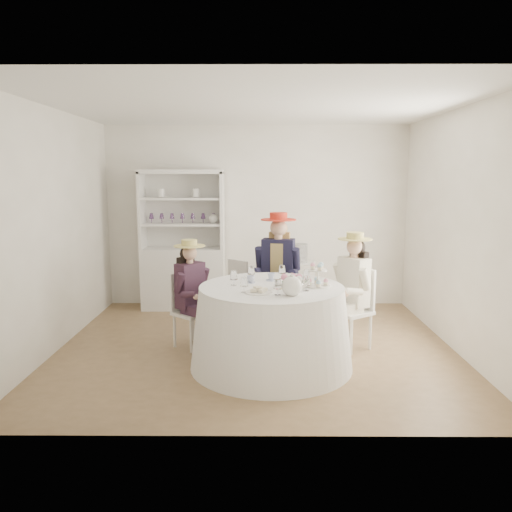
{
  "coord_description": "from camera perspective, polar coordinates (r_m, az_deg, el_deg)",
  "views": [
    {
      "loc": [
        0.03,
        -5.52,
        1.96
      ],
      "look_at": [
        0.0,
        0.1,
        1.05
      ],
      "focal_mm": 35.0,
      "sensor_mm": 36.0,
      "label": 1
    }
  ],
  "objects": [
    {
      "name": "wall_left",
      "position": [
        6.01,
        -22.02,
        2.69
      ],
      "size": [
        0.0,
        4.5,
        4.5
      ],
      "primitive_type": "plane",
      "rotation": [
        1.57,
        0.0,
        1.57
      ],
      "color": "silver",
      "rests_on": "ground"
    },
    {
      "name": "side_table",
      "position": [
        7.47,
        4.8,
        -3.33
      ],
      "size": [
        0.54,
        0.54,
        0.69
      ],
      "primitive_type": "cube",
      "rotation": [
        0.0,
        0.0,
        -0.26
      ],
      "color": "silver",
      "rests_on": "ground"
    },
    {
      "name": "flower_arrangement",
      "position": [
        5.01,
        4.31,
        -2.66
      ],
      "size": [
        0.18,
        0.18,
        0.07
      ],
      "rotation": [
        0.0,
        0.0,
        0.07
      ],
      "color": "pink",
      "rests_on": "tea_table"
    },
    {
      "name": "stemware_set",
      "position": [
        5.06,
        1.79,
        -2.64
      ],
      "size": [
        0.83,
        0.83,
        0.15
      ],
      "color": "white",
      "rests_on": "tea_table"
    },
    {
      "name": "teacup_c",
      "position": [
        5.21,
        4.92,
        -2.81
      ],
      "size": [
        0.09,
        0.09,
        0.07
      ],
      "primitive_type": "imported",
      "rotation": [
        0.0,
        0.0,
        -0.07
      ],
      "color": "white",
      "rests_on": "tea_table"
    },
    {
      "name": "sandwich_plate",
      "position": [
        4.79,
        0.33,
        -4.06
      ],
      "size": [
        0.26,
        0.26,
        0.06
      ],
      "rotation": [
        0.0,
        0.0,
        0.05
      ],
      "color": "white",
      "rests_on": "tea_table"
    },
    {
      "name": "ceiling",
      "position": [
        5.57,
        -0.01,
        16.82
      ],
      "size": [
        4.5,
        4.5,
        0.0
      ],
      "primitive_type": "plane",
      "rotation": [
        3.14,
        0.0,
        0.0
      ],
      "color": "white",
      "rests_on": "wall_back"
    },
    {
      "name": "teacup_b",
      "position": [
        5.34,
        1.74,
        -2.45
      ],
      "size": [
        0.1,
        0.1,
        0.07
      ],
      "primitive_type": "imported",
      "rotation": [
        0.0,
        0.0,
        -0.3
      ],
      "color": "white",
      "rests_on": "tea_table"
    },
    {
      "name": "wall_right",
      "position": [
        5.98,
        22.11,
        2.66
      ],
      "size": [
        0.0,
        4.5,
        4.5
      ],
      "primitive_type": "plane",
      "rotation": [
        1.57,
        0.0,
        -1.57
      ],
      "color": "silver",
      "rests_on": "ground"
    },
    {
      "name": "table_teapot",
      "position": [
        4.69,
        4.16,
        -3.46
      ],
      "size": [
        0.27,
        0.2,
        0.21
      ],
      "rotation": [
        0.0,
        0.0,
        -0.09
      ],
      "color": "white",
      "rests_on": "tea_table"
    },
    {
      "name": "guest_right",
      "position": [
        5.71,
        10.93,
        -3.16
      ],
      "size": [
        0.57,
        0.54,
        1.34
      ],
      "rotation": [
        0.0,
        0.0,
        -0.95
      ],
      "color": "silver",
      "rests_on": "ground"
    },
    {
      "name": "guest_left",
      "position": [
        5.72,
        -7.38,
        -3.57
      ],
      "size": [
        0.53,
        0.52,
        1.25
      ],
      "rotation": [
        0.0,
        0.0,
        0.86
      ],
      "color": "silver",
      "rests_on": "ground"
    },
    {
      "name": "tea_table",
      "position": [
        5.19,
        1.76,
        -8.06
      ],
      "size": [
        1.67,
        1.67,
        0.85
      ],
      "rotation": [
        0.0,
        0.0,
        -0.31
      ],
      "color": "white",
      "rests_on": "ground"
    },
    {
      "name": "wall_front",
      "position": [
        3.58,
        -0.21,
        -0.62
      ],
      "size": [
        4.5,
        0.0,
        4.5
      ],
      "primitive_type": "plane",
      "rotation": [
        -1.57,
        0.0,
        0.0
      ],
      "color": "silver",
      "rests_on": "ground"
    },
    {
      "name": "teacup_a",
      "position": [
        5.23,
        -0.61,
        -2.73
      ],
      "size": [
        0.09,
        0.09,
        0.07
      ],
      "primitive_type": "imported",
      "rotation": [
        0.0,
        0.0,
        0.12
      ],
      "color": "white",
      "rests_on": "tea_table"
    },
    {
      "name": "wall_back",
      "position": [
        7.55,
        0.09,
        4.55
      ],
      "size": [
        4.5,
        0.0,
        4.5
      ],
      "primitive_type": "plane",
      "rotation": [
        1.57,
        0.0,
        0.0
      ],
      "color": "silver",
      "rests_on": "ground"
    },
    {
      "name": "guest_mid",
      "position": [
        6.12,
        2.51,
        -1.19
      ],
      "size": [
        0.57,
        0.6,
        1.52
      ],
      "rotation": [
        0.0,
        0.0,
        -0.21
      ],
      "color": "silver",
      "rests_on": "ground"
    },
    {
      "name": "hatbox",
      "position": [
        7.38,
        4.85,
        0.32
      ],
      "size": [
        0.33,
        0.33,
        0.27
      ],
      "primitive_type": "cylinder",
      "rotation": [
        0.0,
        0.0,
        0.26
      ],
      "color": "black",
      "rests_on": "side_table"
    },
    {
      "name": "hutch",
      "position": [
        7.46,
        -8.26,
        -0.43
      ],
      "size": [
        1.36,
        0.85,
        2.04
      ],
      "rotation": [
        0.0,
        0.0,
        -0.35
      ],
      "color": "silver",
      "rests_on": "ground"
    },
    {
      "name": "ground",
      "position": [
        5.86,
        -0.01,
        -10.35
      ],
      "size": [
        4.5,
        4.5,
        0.0
      ],
      "primitive_type": "plane",
      "color": "brown",
      "rests_on": "ground"
    },
    {
      "name": "flower_bowl",
      "position": [
        5.07,
        4.42,
        -3.21
      ],
      "size": [
        0.21,
        0.21,
        0.05
      ],
      "primitive_type": "imported",
      "rotation": [
        0.0,
        0.0,
        0.01
      ],
      "color": "white",
      "rests_on": "tea_table"
    },
    {
      "name": "spare_chair",
      "position": [
        6.58,
        -1.47,
        -3.87
      ],
      "size": [
        0.51,
        0.51,
        0.88
      ],
      "rotation": [
        0.0,
        0.0,
        2.4
      ],
      "color": "silver",
      "rests_on": "ground"
    },
    {
      "name": "cupcake_stand",
      "position": [
        5.09,
        7.06,
        -2.52
      ],
      "size": [
        0.25,
        0.25,
        0.24
      ],
      "rotation": [
        0.0,
        0.0,
        0.17
      ],
      "color": "white",
      "rests_on": "tea_table"
    }
  ]
}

